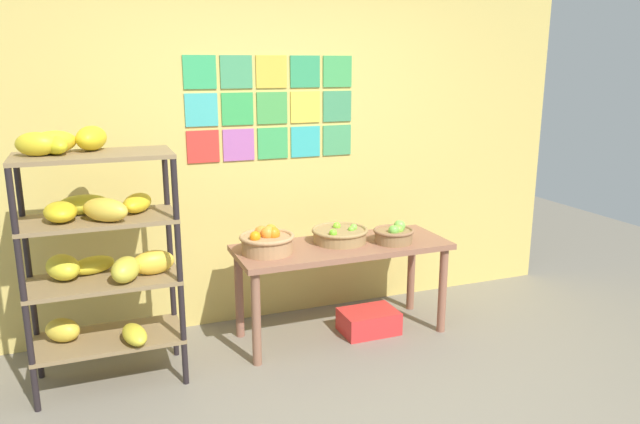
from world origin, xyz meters
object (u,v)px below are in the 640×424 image
(banana_shelf_unit, at_px, (95,236))
(display_table, at_px, (342,257))
(fruit_basket_left, at_px, (267,241))
(fruit_basket_back_left, at_px, (394,234))
(produce_crate_under_table, at_px, (369,321))
(fruit_basket_right, at_px, (340,234))

(banana_shelf_unit, distance_m, display_table, 1.66)
(fruit_basket_left, bearing_deg, display_table, -1.37)
(fruit_basket_left, bearing_deg, fruit_basket_back_left, -6.20)
(banana_shelf_unit, height_order, produce_crate_under_table, banana_shelf_unit)
(display_table, xyz_separation_m, fruit_basket_back_left, (0.37, -0.09, 0.15))
(banana_shelf_unit, relative_size, produce_crate_under_table, 3.85)
(fruit_basket_right, bearing_deg, banana_shelf_unit, -174.67)
(banana_shelf_unit, relative_size, fruit_basket_back_left, 5.41)
(produce_crate_under_table, bearing_deg, banana_shelf_unit, -178.80)
(display_table, bearing_deg, banana_shelf_unit, -176.97)
(display_table, height_order, fruit_basket_back_left, fruit_basket_back_left)
(banana_shelf_unit, distance_m, fruit_basket_left, 1.10)
(display_table, relative_size, fruit_basket_left, 4.09)
(banana_shelf_unit, height_order, display_table, banana_shelf_unit)
(banana_shelf_unit, xyz_separation_m, produce_crate_under_table, (1.82, 0.04, -0.85))
(fruit_basket_left, relative_size, fruit_basket_back_left, 1.28)
(fruit_basket_back_left, bearing_deg, fruit_basket_left, 173.80)
(fruit_basket_back_left, distance_m, fruit_basket_right, 0.39)
(display_table, relative_size, fruit_basket_back_left, 5.24)
(display_table, height_order, produce_crate_under_table, display_table)
(fruit_basket_back_left, relative_size, fruit_basket_right, 0.72)
(display_table, relative_size, produce_crate_under_table, 3.73)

